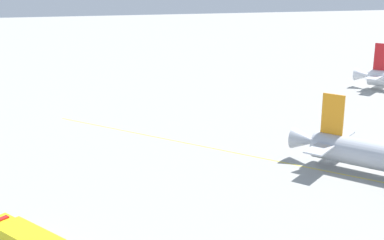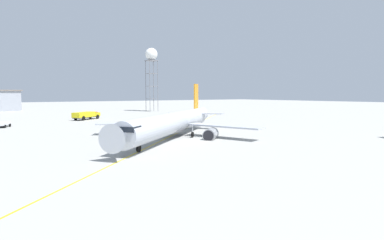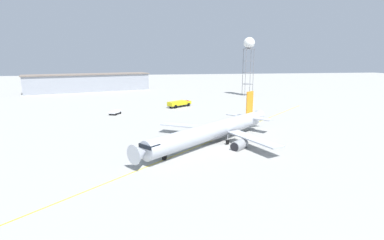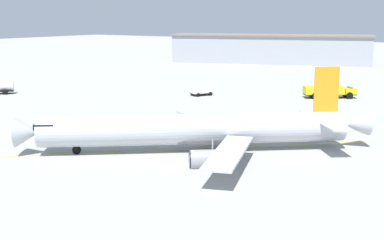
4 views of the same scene
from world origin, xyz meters
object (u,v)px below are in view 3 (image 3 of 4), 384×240
object	(u,v)px
pushback_tug_truck	(115,112)
fire_tender_truck	(179,103)
radar_tower	(249,45)
airliner_main	(212,132)

from	to	relation	value
pushback_tug_truck	fire_tender_truck	distance (m)	26.72
fire_tender_truck	radar_tower	size ratio (longest dim) A/B	0.35
airliner_main	pushback_tug_truck	xyz separation A→B (m)	(40.26, 25.09, -1.92)
airliner_main	radar_tower	world-z (taller)	radar_tower
radar_tower	fire_tender_truck	bearing A→B (deg)	127.89
pushback_tug_truck	radar_tower	bearing A→B (deg)	148.93
airliner_main	fire_tender_truck	bearing A→B (deg)	-128.05
fire_tender_truck	radar_tower	world-z (taller)	radar_tower
pushback_tug_truck	radar_tower	world-z (taller)	radar_tower
airliner_main	pushback_tug_truck	bearing A→B (deg)	-97.28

